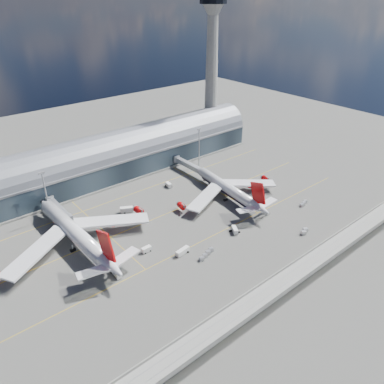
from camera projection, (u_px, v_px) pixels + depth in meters
ground at (194, 229)px, 182.68m from camera, size 500.00×500.00×0.00m
taxi_lines at (168, 211)px, 197.62m from camera, size 200.00×80.12×0.01m
terminal at (113, 158)px, 229.95m from camera, size 200.00×30.00×28.00m
control_tower at (212, 72)px, 261.52m from camera, size 19.00×19.00×103.00m
guideway at (287, 280)px, 142.96m from camera, size 220.00×8.50×7.20m
floodlight_mast_left at (46, 194)px, 185.36m from camera, size 3.00×0.70×25.70m
floodlight_mast_right at (199, 146)px, 241.27m from camera, size 3.00×0.70×25.70m
airliner_left at (76, 234)px, 167.30m from camera, size 73.31×76.99×23.49m
airliner_right at (228, 189)px, 207.47m from camera, size 62.00×64.84×20.57m
jet_bridge_left at (58, 208)px, 190.24m from camera, size 4.40×28.00×7.25m
jet_bridge_right at (189, 165)px, 236.10m from camera, size 4.40×32.00×7.25m
service_truck_0 at (116, 272)px, 152.70m from camera, size 2.78×7.00×2.84m
service_truck_1 at (146, 249)px, 166.28m from camera, size 4.40×2.22×2.54m
service_truck_2 at (183, 251)px, 164.96m from camera, size 7.22×2.94×2.54m
service_truck_3 at (235, 230)px, 179.64m from camera, size 4.29×5.47×2.50m
service_truck_4 at (169, 185)px, 220.69m from camera, size 2.85×4.76×2.59m
service_truck_5 at (127, 210)px, 195.27m from camera, size 6.95×5.44×3.17m
cargo_train_0 at (206, 254)px, 163.98m from camera, size 10.15×4.42×1.69m
cargo_train_1 at (304, 203)px, 202.72m from camera, size 7.08×3.12×1.55m
cargo_train_2 at (304, 231)px, 179.23m from camera, size 5.53×3.45×1.79m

